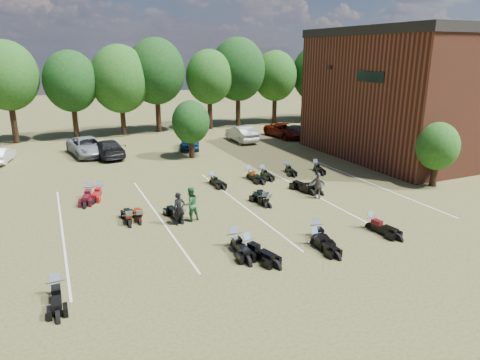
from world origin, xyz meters
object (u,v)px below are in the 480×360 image
person_grey (318,186)px  motorcycle_0 (57,296)px  person_green (191,204)px  motorcycle_3 (316,237)px  motorcycle_7 (140,224)px  motorcycle_14 (90,198)px  car_4 (190,141)px  person_black (179,209)px

person_grey → motorcycle_0: bearing=71.0°
person_green → motorcycle_3: bearing=124.4°
person_grey → motorcycle_7: 11.02m
motorcycle_3 → motorcycle_14: 14.50m
motorcycle_7 → motorcycle_14: bearing=-65.5°
person_green → motorcycle_14: 7.83m
person_green → motorcycle_7: size_ratio=0.94×
person_green → motorcycle_0: 8.65m
motorcycle_14 → car_4: bearing=61.1°
person_green → motorcycle_3: person_green is taller
person_green → motorcycle_14: size_ratio=0.77×
motorcycle_0 → car_4: bearing=61.7°
car_4 → motorcycle_0: 25.57m
motorcycle_3 → motorcycle_14: size_ratio=0.93×
motorcycle_14 → motorcycle_7: bearing=-56.2°
car_4 → motorcycle_3: 21.82m
person_black → motorcycle_14: bearing=113.3°
person_grey → motorcycle_0: size_ratio=0.74×
motorcycle_0 → motorcycle_7: size_ratio=1.11×
car_4 → person_black: person_black is taller
car_4 → motorcycle_14: (-10.13, -11.01, -0.73)m
motorcycle_7 → motorcycle_0: bearing=58.0°
motorcycle_3 → motorcycle_7: (-7.66, 5.26, 0.00)m
person_black → motorcycle_3: person_black is taller
motorcycle_0 → motorcycle_7: (4.29, 5.81, 0.00)m
person_green → motorcycle_0: (-6.92, -5.11, -0.95)m
car_4 → motorcycle_14: size_ratio=1.74×
motorcycle_3 → car_4: bearing=103.1°
car_4 → person_grey: bearing=-61.6°
car_4 → person_green: (-5.48, -17.24, 0.22)m
person_green → motorcycle_3: (5.03, -4.56, -0.95)m
person_grey → motorcycle_7: size_ratio=0.82×
person_grey → person_green: bearing=53.4°
motorcycle_14 → motorcycle_0: bearing=-87.6°
motorcycle_0 → person_green: bearing=37.2°
car_4 → motorcycle_14: 14.98m
person_black → motorcycle_14: person_black is taller
person_black → motorcycle_3: 7.21m
person_black → motorcycle_7: 2.33m
motorcycle_0 → motorcycle_14: (2.27, 11.34, 0.00)m
motorcycle_0 → motorcycle_3: bearing=3.3°
person_green → motorcycle_3: size_ratio=0.82×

